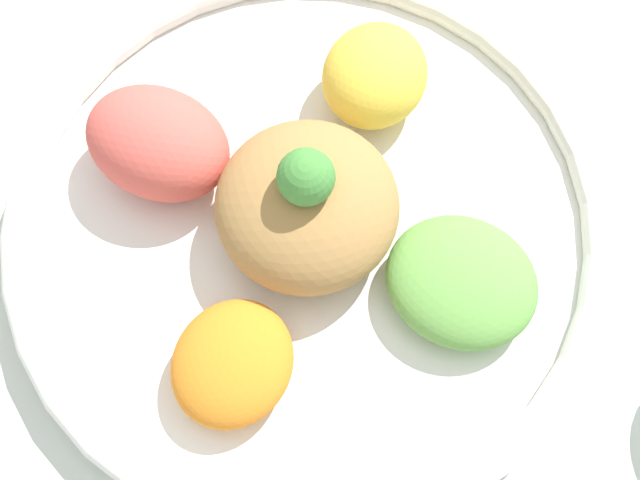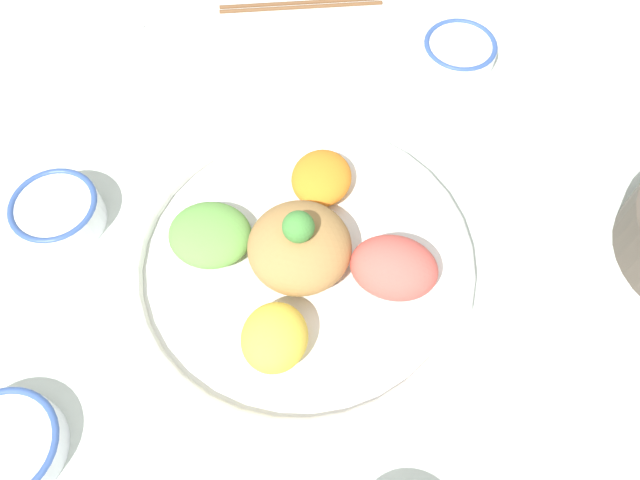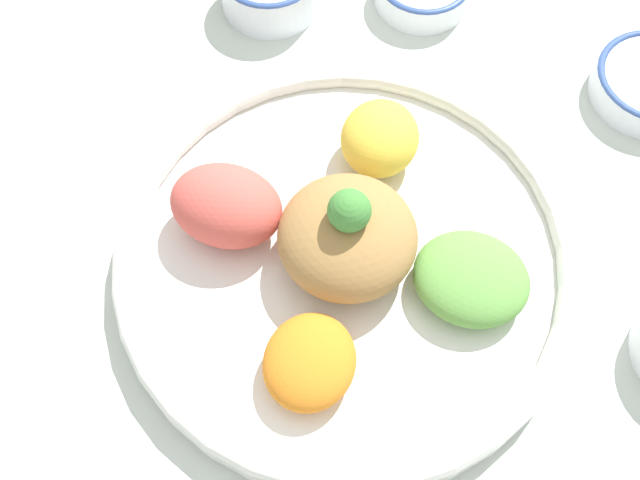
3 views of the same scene
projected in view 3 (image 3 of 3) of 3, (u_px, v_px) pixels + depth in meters
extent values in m
plane|color=silver|center=(321.00, 250.00, 0.67)|extent=(2.40, 2.40, 0.00)
cylinder|color=white|center=(346.00, 260.00, 0.65)|extent=(0.40, 0.40, 0.02)
torus|color=white|center=(346.00, 252.00, 0.64)|extent=(0.40, 0.40, 0.02)
ellipsoid|color=yellow|center=(380.00, 138.00, 0.67)|extent=(0.10, 0.10, 0.06)
ellipsoid|color=#E55B51|center=(226.00, 206.00, 0.63)|extent=(0.12, 0.12, 0.06)
ellipsoid|color=orange|center=(310.00, 362.00, 0.58)|extent=(0.11, 0.11, 0.04)
ellipsoid|color=#6BAD4C|center=(471.00, 278.00, 0.61)|extent=(0.13, 0.13, 0.04)
ellipsoid|color=#AD7F47|center=(347.00, 237.00, 0.61)|extent=(0.12, 0.12, 0.07)
sphere|color=#478E3D|center=(349.00, 211.00, 0.57)|extent=(0.03, 0.03, 0.03)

